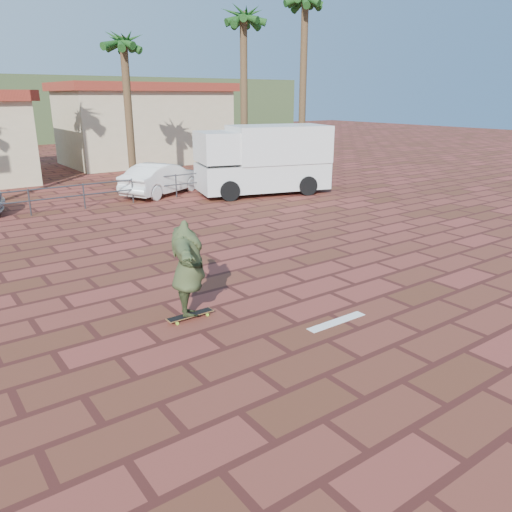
{
  "coord_description": "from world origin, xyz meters",
  "views": [
    {
      "loc": [
        -5.84,
        -7.51,
        4.25
      ],
      "look_at": [
        0.43,
        1.15,
        0.8
      ],
      "focal_mm": 35.0,
      "sensor_mm": 36.0,
      "label": 1
    }
  ],
  "objects_px": {
    "skateboarder": "(188,269)",
    "car_white": "(162,179)",
    "campervan": "(264,158)",
    "longboard": "(190,315)"
  },
  "relations": [
    {
      "from": "car_white",
      "to": "skateboarder",
      "type": "bearing_deg",
      "value": 130.61
    },
    {
      "from": "skateboarder",
      "to": "car_white",
      "type": "height_order",
      "value": "skateboarder"
    },
    {
      "from": "skateboarder",
      "to": "campervan",
      "type": "bearing_deg",
      "value": -20.05
    },
    {
      "from": "longboard",
      "to": "campervan",
      "type": "xyz_separation_m",
      "value": [
        9.21,
        9.9,
        1.49
      ]
    },
    {
      "from": "longboard",
      "to": "skateboarder",
      "type": "distance_m",
      "value": 0.98
    },
    {
      "from": "campervan",
      "to": "longboard",
      "type": "bearing_deg",
      "value": -117.31
    },
    {
      "from": "longboard",
      "to": "campervan",
      "type": "height_order",
      "value": "campervan"
    },
    {
      "from": "skateboarder",
      "to": "car_white",
      "type": "xyz_separation_m",
      "value": [
        5.41,
        12.38,
        -0.36
      ]
    },
    {
      "from": "longboard",
      "to": "campervan",
      "type": "distance_m",
      "value": 13.6
    },
    {
      "from": "campervan",
      "to": "car_white",
      "type": "bearing_deg",
      "value": 162.42
    }
  ]
}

